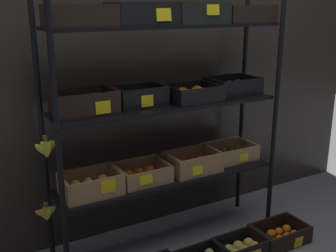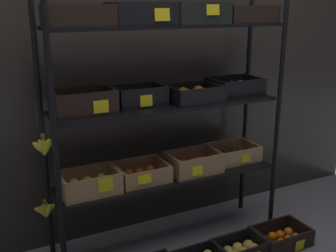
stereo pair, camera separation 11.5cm
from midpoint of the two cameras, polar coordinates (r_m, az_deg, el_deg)
ground_plane at (r=2.93m, az=1.16°, el=-15.48°), size 10.00×10.00×0.00m
storefront_wall at (r=2.85m, az=-2.27°, el=8.66°), size 3.86×0.12×2.33m
display_rack at (r=2.55m, az=1.12°, el=3.33°), size 1.59×0.38×1.58m
crate_ground_apple_gold at (r=2.80m, az=11.16°, el=-16.39°), size 0.35×0.22×0.12m
crate_ground_tangerine at (r=2.99m, az=16.23°, el=-14.53°), size 0.37×0.26×0.12m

